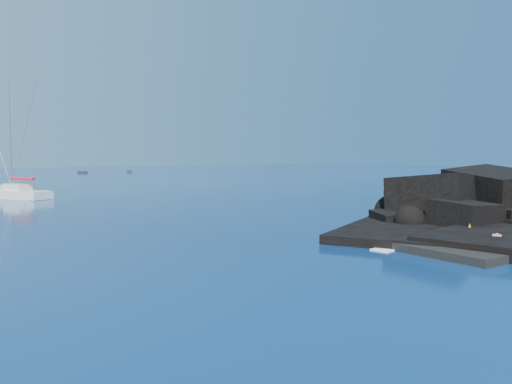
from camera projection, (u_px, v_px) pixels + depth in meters
ground at (437, 260)px, 20.41m from camera, size 400.00×400.00×0.00m
headland at (504, 225)px, 31.02m from camera, size 24.00×24.00×3.60m
beach at (478, 246)px, 23.67m from camera, size 9.08×6.86×0.70m
surf_foam at (402, 234)px, 27.44m from camera, size 10.00×8.00×0.06m
sailboat at (15, 198)px, 51.35m from camera, size 6.27×11.83×12.26m
towel at (497, 241)px, 22.98m from camera, size 2.12×1.61×0.05m
sunbather at (497, 237)px, 22.97m from camera, size 1.87×1.19×0.27m
marker_cone at (470, 228)px, 25.55m from camera, size 0.39×0.39×0.48m
distant_boat_a at (83, 173)px, 132.52m from camera, size 1.38×3.99×0.53m
distant_boat_b at (130, 172)px, 138.52m from camera, size 3.05×4.54×0.58m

